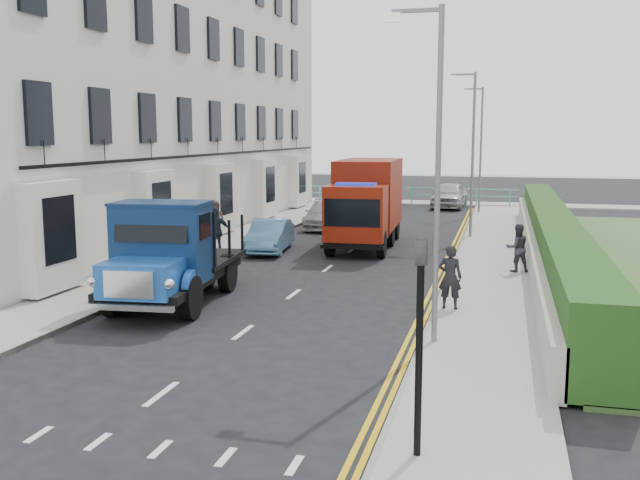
{
  "coord_description": "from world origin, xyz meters",
  "views": [
    {
      "loc": [
        5.62,
        -16.74,
        4.47
      ],
      "look_at": [
        0.48,
        3.13,
        1.4
      ],
      "focal_mm": 40.0,
      "sensor_mm": 36.0,
      "label": 1
    }
  ],
  "objects_px": {
    "lamp_near": "(432,157)",
    "pedestrian_east_near": "(450,277)",
    "lamp_mid": "(470,145)",
    "bedford_lorry": "(165,260)",
    "parked_car_front": "(166,268)",
    "red_lorry": "(366,201)",
    "lamp_far": "(479,142)"
  },
  "relations": [
    {
      "from": "lamp_mid",
      "to": "lamp_far",
      "type": "bearing_deg",
      "value": 90.0
    },
    {
      "from": "red_lorry",
      "to": "lamp_mid",
      "type": "bearing_deg",
      "value": 35.1
    },
    {
      "from": "lamp_near",
      "to": "lamp_mid",
      "type": "relative_size",
      "value": 1.0
    },
    {
      "from": "pedestrian_east_near",
      "to": "red_lorry",
      "type": "bearing_deg",
      "value": -65.0
    },
    {
      "from": "lamp_far",
      "to": "pedestrian_east_near",
      "type": "relative_size",
      "value": 4.34
    },
    {
      "from": "lamp_mid",
      "to": "bedford_lorry",
      "type": "bearing_deg",
      "value": -115.54
    },
    {
      "from": "lamp_near",
      "to": "parked_car_front",
      "type": "height_order",
      "value": "lamp_near"
    },
    {
      "from": "parked_car_front",
      "to": "pedestrian_east_near",
      "type": "bearing_deg",
      "value": -2.61
    },
    {
      "from": "lamp_mid",
      "to": "parked_car_front",
      "type": "xyz_separation_m",
      "value": [
        -7.56,
        -13.0,
        -3.23
      ]
    },
    {
      "from": "lamp_near",
      "to": "lamp_mid",
      "type": "distance_m",
      "value": 16.0
    },
    {
      "from": "lamp_far",
      "to": "red_lorry",
      "type": "distance_m",
      "value": 13.69
    },
    {
      "from": "lamp_mid",
      "to": "bedford_lorry",
      "type": "distance_m",
      "value": 16.18
    },
    {
      "from": "red_lorry",
      "to": "pedestrian_east_near",
      "type": "xyz_separation_m",
      "value": [
        4.06,
        -10.09,
        -0.9
      ]
    },
    {
      "from": "lamp_near",
      "to": "pedestrian_east_near",
      "type": "bearing_deg",
      "value": 85.68
    },
    {
      "from": "pedestrian_east_near",
      "to": "lamp_far",
      "type": "bearing_deg",
      "value": -86.37
    },
    {
      "from": "bedford_lorry",
      "to": "parked_car_front",
      "type": "xyz_separation_m",
      "value": [
        -0.68,
        1.39,
        -0.5
      ]
    },
    {
      "from": "lamp_far",
      "to": "pedestrian_east_near",
      "type": "distance_m",
      "value": 23.26
    },
    {
      "from": "lamp_mid",
      "to": "bedford_lorry",
      "type": "relative_size",
      "value": 1.17
    },
    {
      "from": "bedford_lorry",
      "to": "red_lorry",
      "type": "relative_size",
      "value": 0.9
    },
    {
      "from": "red_lorry",
      "to": "parked_car_front",
      "type": "height_order",
      "value": "red_lorry"
    },
    {
      "from": "lamp_far",
      "to": "pedestrian_east_near",
      "type": "xyz_separation_m",
      "value": [
        0.22,
        -23.05,
        -3.07
      ]
    },
    {
      "from": "red_lorry",
      "to": "pedestrian_east_near",
      "type": "height_order",
      "value": "red_lorry"
    },
    {
      "from": "bedford_lorry",
      "to": "pedestrian_east_near",
      "type": "xyz_separation_m",
      "value": [
        7.1,
        1.33,
        -0.33
      ]
    },
    {
      "from": "bedford_lorry",
      "to": "parked_car_front",
      "type": "relative_size",
      "value": 1.33
    },
    {
      "from": "bedford_lorry",
      "to": "parked_car_front",
      "type": "distance_m",
      "value": 1.63
    },
    {
      "from": "red_lorry",
      "to": "parked_car_front",
      "type": "xyz_separation_m",
      "value": [
        -3.72,
        -10.04,
        -1.06
      ]
    },
    {
      "from": "bedford_lorry",
      "to": "parked_car_front",
      "type": "bearing_deg",
      "value": 110.78
    },
    {
      "from": "lamp_far",
      "to": "pedestrian_east_near",
      "type": "bearing_deg",
      "value": -89.45
    },
    {
      "from": "lamp_mid",
      "to": "red_lorry",
      "type": "bearing_deg",
      "value": -142.35
    },
    {
      "from": "red_lorry",
      "to": "bedford_lorry",
      "type": "bearing_deg",
      "value": -107.43
    },
    {
      "from": "lamp_far",
      "to": "parked_car_front",
      "type": "height_order",
      "value": "lamp_far"
    },
    {
      "from": "lamp_near",
      "to": "lamp_far",
      "type": "xyz_separation_m",
      "value": [
        0.0,
        26.0,
        0.0
      ]
    }
  ]
}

